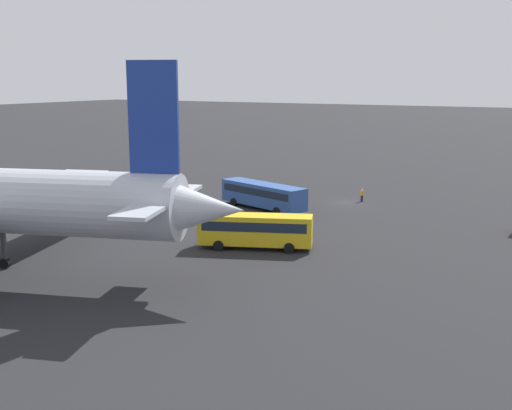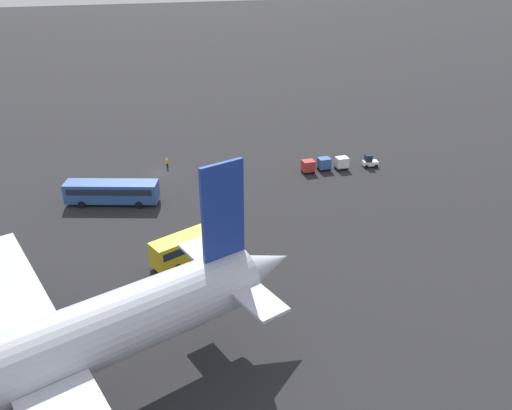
# 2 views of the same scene
# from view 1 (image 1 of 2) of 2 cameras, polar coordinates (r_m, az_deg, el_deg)

# --- Properties ---
(ground_plane) EXTENTS (600.00, 600.00, 0.00)m
(ground_plane) POSITION_cam_1_polar(r_m,az_deg,el_deg) (85.73, 8.06, 0.22)
(ground_plane) COLOR #232326
(shuttle_bus_near) EXTENTS (13.03, 6.84, 3.22)m
(shuttle_bus_near) POSITION_cam_1_polar(r_m,az_deg,el_deg) (80.45, 0.63, 1.01)
(shuttle_bus_near) COLOR #2D5199
(shuttle_bus_near) RESTS_ON ground
(shuttle_bus_far) EXTENTS (11.11, 6.33, 3.31)m
(shuttle_bus_far) POSITION_cam_1_polar(r_m,az_deg,el_deg) (61.71, -0.06, -2.11)
(shuttle_bus_far) COLOR gold
(shuttle_bus_far) RESTS_ON ground
(worker_person) EXTENTS (0.38, 0.38, 1.74)m
(worker_person) POSITION_cam_1_polar(r_m,az_deg,el_deg) (86.48, 9.40, 0.87)
(worker_person) COLOR #1E1E2D
(worker_person) RESTS_ON ground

